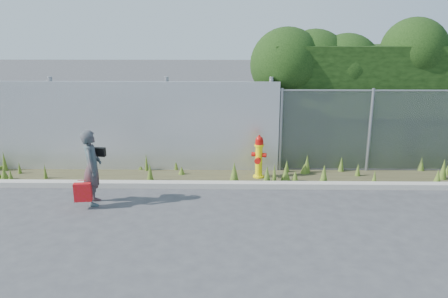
% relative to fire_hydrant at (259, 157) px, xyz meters
% --- Properties ---
extents(ground, '(80.00, 80.00, 0.00)m').
position_rel_fire_hydrant_xyz_m(ground, '(-0.50, -2.44, -0.51)').
color(ground, '#3C3C3F').
rests_on(ground, ground).
extents(curb, '(16.00, 0.22, 0.12)m').
position_rel_fire_hydrant_xyz_m(curb, '(-0.50, -0.64, -0.45)').
color(curb, '#ABA59B').
rests_on(curb, ground).
extents(weed_strip, '(16.00, 1.34, 0.53)m').
position_rel_fire_hydrant_xyz_m(weed_strip, '(-0.70, -0.02, -0.37)').
color(weed_strip, '#3F3B24').
rests_on(weed_strip, ground).
extents(corrugated_fence, '(8.50, 0.21, 2.30)m').
position_rel_fire_hydrant_xyz_m(corrugated_fence, '(-3.75, 0.56, 0.60)').
color(corrugated_fence, '#B1B3B9').
rests_on(corrugated_fence, ground).
extents(chainlink_fence, '(6.50, 0.07, 2.05)m').
position_rel_fire_hydrant_xyz_m(chainlink_fence, '(3.75, 0.56, 0.53)').
color(chainlink_fence, gray).
rests_on(chainlink_fence, ground).
extents(hedge, '(7.88, 2.05, 3.69)m').
position_rel_fire_hydrant_xyz_m(hedge, '(3.64, 1.58, 1.53)').
color(hedge, black).
rests_on(hedge, ground).
extents(fire_hydrant, '(0.35, 0.31, 1.04)m').
position_rel_fire_hydrant_xyz_m(fire_hydrant, '(0.00, 0.00, 0.00)').
color(fire_hydrant, '#FFEA0D').
rests_on(fire_hydrant, ground).
extents(woman, '(0.46, 0.61, 1.52)m').
position_rel_fire_hydrant_xyz_m(woman, '(-3.41, -1.59, 0.26)').
color(woman, '#106467').
rests_on(woman, ground).
extents(red_tote_bag, '(0.33, 0.12, 0.44)m').
position_rel_fire_hydrant_xyz_m(red_tote_bag, '(-3.53, -1.88, -0.15)').
color(red_tote_bag, '#AD1809').
extents(black_shoulder_bag, '(0.23, 0.10, 0.18)m').
position_rel_fire_hydrant_xyz_m(black_shoulder_bag, '(-3.29, -1.40, 0.52)').
color(black_shoulder_bag, black).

